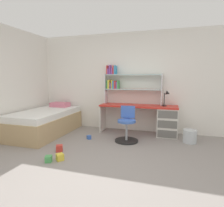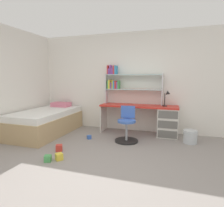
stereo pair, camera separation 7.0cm
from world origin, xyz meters
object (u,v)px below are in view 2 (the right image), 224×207
object	(u,v)px
toy_block_green_1	(48,158)
waste_bin	(190,137)
swivel_chair	(127,128)
toy_block_red_3	(59,148)
toy_block_yellow_0	(59,157)
toy_block_blue_2	(89,137)
desk_lamp	(167,96)
bookshelf_hutch	(124,82)
bed_platform	(46,122)
desk	(159,119)

from	to	relation	value
toy_block_green_1	waste_bin	bearing A→B (deg)	36.47
swivel_chair	toy_block_red_3	distance (m)	1.49
swivel_chair	toy_block_green_1	bearing A→B (deg)	-125.00
toy_block_yellow_0	toy_block_blue_2	distance (m)	1.20
desk_lamp	toy_block_green_1	xyz separation A→B (m)	(-1.84, -2.09, -0.93)
bookshelf_hutch	bed_platform	bearing A→B (deg)	-155.47
desk_lamp	toy_block_blue_2	size ratio (longest dim) A/B	4.48
bookshelf_hutch	desk	bearing A→B (deg)	-8.94
bookshelf_hutch	toy_block_red_3	distance (m)	2.32
bed_platform	toy_block_red_3	xyz separation A→B (m)	(1.00, -0.94, -0.23)
toy_block_yellow_0	toy_block_blue_2	xyz separation A→B (m)	(0.01, 1.20, -0.01)
desk	swivel_chair	world-z (taller)	swivel_chair
waste_bin	toy_block_green_1	world-z (taller)	waste_bin
desk	toy_block_blue_2	world-z (taller)	desk
bed_platform	toy_block_red_3	world-z (taller)	bed_platform
desk_lamp	swivel_chair	xyz separation A→B (m)	(-0.82, -0.65, -0.68)
toy_block_yellow_0	toy_block_blue_2	size ratio (longest dim) A/B	1.34
toy_block_yellow_0	toy_block_red_3	distance (m)	0.42
toy_block_green_1	toy_block_blue_2	world-z (taller)	toy_block_green_1
bed_platform	desk	bearing A→B (deg)	14.08
desk_lamp	toy_block_green_1	world-z (taller)	desk_lamp
desk_lamp	waste_bin	world-z (taller)	desk_lamp
waste_bin	toy_block_green_1	size ratio (longest dim) A/B	2.68
toy_block_blue_2	toy_block_red_3	world-z (taller)	toy_block_red_3
desk	waste_bin	size ratio (longest dim) A/B	6.66
bed_platform	toy_block_blue_2	bearing A→B (deg)	-4.34
swivel_chair	toy_block_yellow_0	distance (m)	1.61
desk	toy_block_blue_2	size ratio (longest dim) A/B	22.36
toy_block_red_3	toy_block_green_1	bearing A→B (deg)	-79.35
bookshelf_hutch	waste_bin	bearing A→B (deg)	-17.36
swivel_chair	bed_platform	distance (m)	2.10
bookshelf_hutch	toy_block_blue_2	xyz separation A→B (m)	(-0.59, -0.93, -1.26)
waste_bin	desk	bearing A→B (deg)	152.52
desk_lamp	desk	bearing A→B (deg)	178.80
desk_lamp	toy_block_yellow_0	distance (m)	2.76
waste_bin	toy_block_blue_2	size ratio (longest dim) A/B	3.36
swivel_chair	toy_block_blue_2	distance (m)	0.91
desk	toy_block_green_1	world-z (taller)	desk
toy_block_blue_2	toy_block_yellow_0	bearing A→B (deg)	-90.39
waste_bin	toy_block_yellow_0	xyz separation A→B (m)	(-2.21, -1.62, -0.08)
desk_lamp	toy_block_green_1	bearing A→B (deg)	-131.25
desk	toy_block_green_1	xyz separation A→B (m)	(-1.66, -2.10, -0.36)
desk_lamp	bookshelf_hutch	bearing A→B (deg)	172.27
toy_block_red_3	swivel_chair	bearing A→B (deg)	41.77
desk	bookshelf_hutch	world-z (taller)	bookshelf_hutch
toy_block_yellow_0	desk_lamp	bearing A→B (deg)	49.47
toy_block_green_1	toy_block_red_3	size ratio (longest dim) A/B	0.89
swivel_chair	toy_block_red_3	world-z (taller)	swivel_chair
desk_lamp	toy_block_yellow_0	world-z (taller)	desk_lamp
swivel_chair	toy_block_blue_2	xyz separation A→B (m)	(-0.86, -0.13, -0.26)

